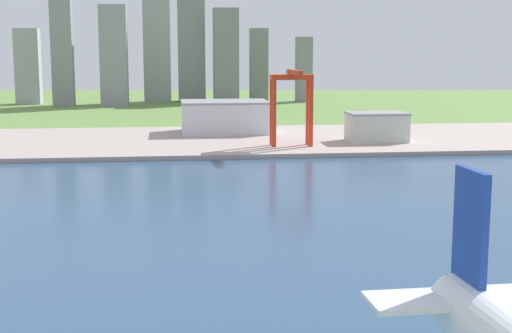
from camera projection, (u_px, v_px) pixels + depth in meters
The scene contains 7 objects.
ground_plane at pixel (254, 211), 253.64m from camera, with size 2400.00×2400.00×0.00m, color olive.
water_bay at pixel (281, 260), 194.81m from camera, with size 840.00×360.00×0.15m, color #2D4C70.
industrial_pier at pixel (216, 140), 439.72m from camera, with size 840.00×140.00×2.50m, color #A99891.
port_crane_red at pixel (292, 92), 400.18m from camera, with size 22.51×36.00×41.51m.
warehouse_main at pixel (225, 117), 470.56m from camera, with size 54.57×40.88×19.95m.
warehouse_annex at pixel (377, 127), 425.30m from camera, with size 33.27×22.92×16.56m.
distant_skyline at pixel (163, 52), 755.89m from camera, with size 300.54×74.68×123.67m.
Camera 1 is at (-29.30, 53.64, 54.96)m, focal length 52.12 mm.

